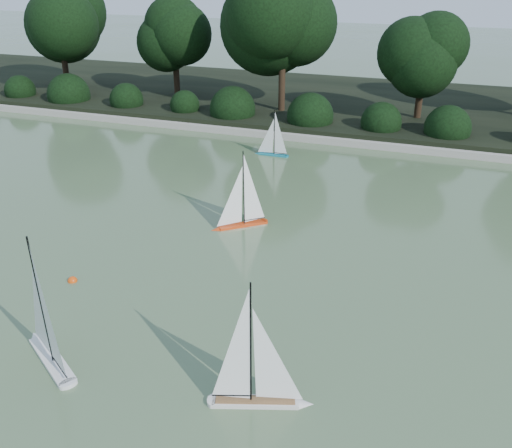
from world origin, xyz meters
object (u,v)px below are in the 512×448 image
object	(u,v)px
sailboat_white_b	(263,386)
sailboat_orange	(238,215)
sailboat_white_a	(46,338)
sailboat_teal	(270,148)
race_buoy	(73,281)

from	to	relation	value
sailboat_white_b	sailboat_orange	distance (m)	4.67
sailboat_white_a	sailboat_teal	bearing A→B (deg)	89.64
sailboat_white_a	race_buoy	bearing A→B (deg)	117.56
sailboat_white_a	sailboat_orange	size ratio (longest dim) A/B	1.23
sailboat_white_b	sailboat_teal	size ratio (longest dim) A/B	1.32
sailboat_orange	sailboat_teal	xyz separation A→B (m)	(-0.77, 4.21, -0.04)
sailboat_orange	sailboat_white_a	bearing A→B (deg)	-100.71
race_buoy	sailboat_white_b	bearing A→B (deg)	-22.67
race_buoy	sailboat_orange	bearing A→B (deg)	57.97
sailboat_orange	race_buoy	world-z (taller)	sailboat_orange
sailboat_white_b	sailboat_orange	world-z (taller)	sailboat_white_b
sailboat_orange	race_buoy	bearing A→B (deg)	-122.03
sailboat_orange	sailboat_teal	distance (m)	4.28
sailboat_teal	sailboat_white_b	bearing A→B (deg)	-72.06
sailboat_teal	sailboat_orange	bearing A→B (deg)	-79.63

